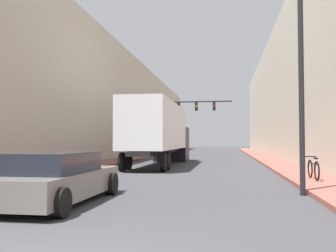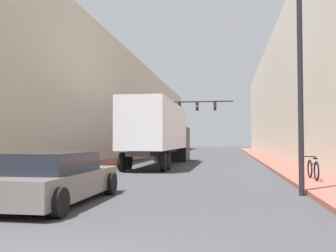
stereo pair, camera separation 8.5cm
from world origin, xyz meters
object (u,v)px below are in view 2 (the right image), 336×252
at_px(sedan_car, 54,178).
at_px(street_lamp, 300,53).
at_px(parked_bicycle, 313,169).
at_px(semi_truck, 161,132).
at_px(traffic_signal_gantry, 182,115).

xyz_separation_m(sedan_car, street_lamp, (6.58, 2.43, 3.59)).
height_order(street_lamp, parked_bicycle, street_lamp).
height_order(semi_truck, street_lamp, street_lamp).
distance_m(sedan_car, traffic_signal_gantry, 30.80).
height_order(semi_truck, sedan_car, semi_truck).
relative_size(street_lamp, parked_bicycle, 3.59).
height_order(sedan_car, parked_bicycle, sedan_car).
relative_size(semi_truck, sedan_car, 2.74).
relative_size(sedan_car, traffic_signal_gantry, 0.62).
relative_size(traffic_signal_gantry, street_lamp, 1.17).
distance_m(street_lamp, parked_bicycle, 5.10).
bearing_deg(traffic_signal_gantry, sedan_car, -89.23).
xyz_separation_m(semi_truck, sedan_car, (-0.07, -15.13, -1.55)).
bearing_deg(parked_bicycle, street_lamp, -107.20).
xyz_separation_m(traffic_signal_gantry, parked_bicycle, (8.02, -24.79, -3.87)).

